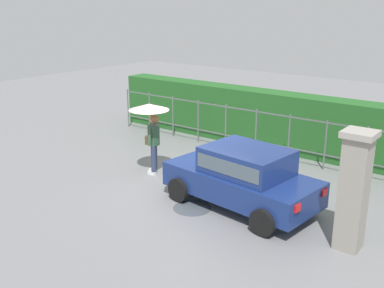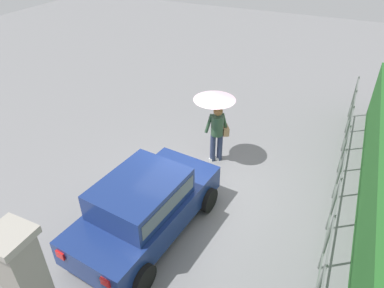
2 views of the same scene
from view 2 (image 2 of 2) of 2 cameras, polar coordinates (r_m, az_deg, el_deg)
ground_plane at (r=9.20m, az=1.34°, el=-7.08°), size 40.00×40.00×0.00m
car at (r=7.62m, az=-7.70°, el=-9.66°), size 3.88×2.18×1.48m
pedestrian at (r=9.41m, az=3.92°, el=5.35°), size 1.12×1.12×2.05m
gate_pillar at (r=6.23m, az=-24.91°, el=-20.39°), size 0.60×0.60×2.42m
fence_section at (r=8.16m, az=22.07°, el=-8.70°), size 11.57×0.05×1.50m
puddle_near at (r=9.04m, az=-8.78°, el=-8.38°), size 0.92×0.92×0.00m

